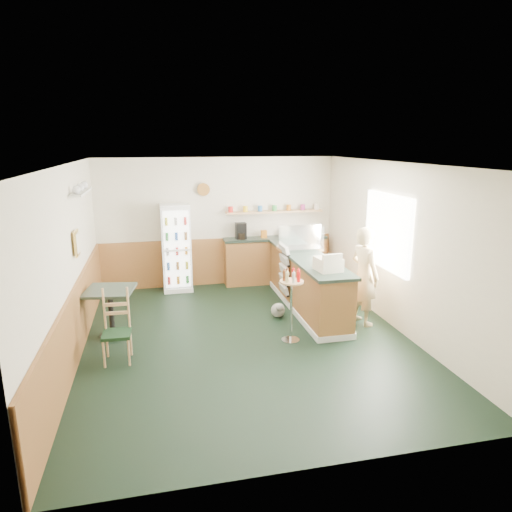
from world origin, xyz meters
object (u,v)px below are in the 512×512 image
object	(u,v)px
shopkeeper	(364,276)
cafe_table	(111,303)
drinks_fridge	(176,248)
display_case	(300,238)
condiment_stand	(291,295)
cash_register	(328,264)
cafe_chair	(116,323)

from	to	relation	value
shopkeeper	cafe_table	size ratio (longest dim) A/B	2.03
drinks_fridge	display_case	size ratio (longest dim) A/B	2.17
display_case	condiment_stand	bearing A→B (deg)	-111.45
cash_register	cafe_table	world-z (taller)	cash_register
condiment_stand	drinks_fridge	bearing A→B (deg)	117.99
drinks_fridge	condiment_stand	distance (m)	3.34
cash_register	display_case	bearing A→B (deg)	83.54
drinks_fridge	shopkeeper	size ratio (longest dim) A/B	1.07
cafe_table	cafe_chair	xyz separation A→B (m)	(0.14, -0.80, -0.02)
display_case	cafe_chair	size ratio (longest dim) A/B	0.80
display_case	cafe_table	xyz separation A→B (m)	(-3.40, -1.00, -0.69)
cash_register	cafe_table	distance (m)	3.48
drinks_fridge	condiment_stand	xyz separation A→B (m)	(1.57, -2.95, -0.14)
condiment_stand	cafe_table	world-z (taller)	condiment_stand
drinks_fridge	cash_register	distance (m)	3.49
condiment_stand	cafe_table	xyz separation A→B (m)	(-2.71, 0.76, -0.19)
condiment_stand	cafe_table	bearing A→B (deg)	164.35
cash_register	cafe_chair	size ratio (longest dim) A/B	0.37
display_case	condiment_stand	distance (m)	1.95
drinks_fridge	shopkeeper	world-z (taller)	drinks_fridge
drinks_fridge	cafe_chair	distance (m)	3.18
cafe_chair	cash_register	bearing A→B (deg)	8.04
shopkeeper	drinks_fridge	bearing A→B (deg)	33.92
cash_register	shopkeeper	xyz separation A→B (m)	(0.70, 0.13, -0.28)
drinks_fridge	condiment_stand	size ratio (longest dim) A/B	1.57
shopkeeper	condiment_stand	xyz separation A→B (m)	(-1.39, -0.42, -0.09)
shopkeeper	cafe_table	distance (m)	4.12
condiment_stand	cafe_table	size ratio (longest dim) A/B	1.38
display_case	shopkeeper	size ratio (longest dim) A/B	0.49
cafe_chair	condiment_stand	bearing A→B (deg)	3.07
cash_register	cafe_chair	bearing A→B (deg)	179.52
cafe_table	drinks_fridge	bearing A→B (deg)	62.44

